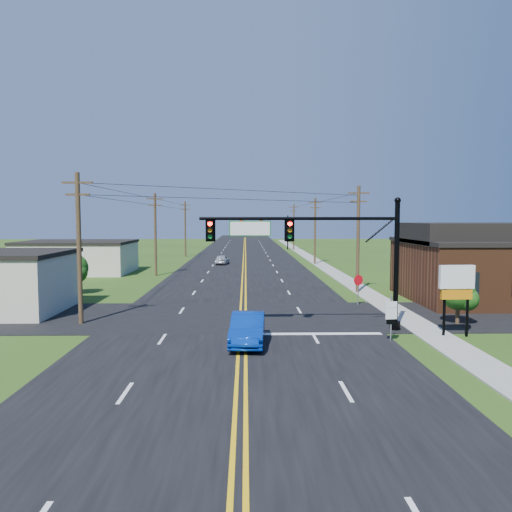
{
  "coord_description": "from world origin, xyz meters",
  "views": [
    {
      "loc": [
        0.35,
        -19.63,
        6.34
      ],
      "look_at": [
        0.97,
        10.0,
        4.07
      ],
      "focal_mm": 35.0,
      "sensor_mm": 36.0,
      "label": 1
    }
  ],
  "objects_px": {
    "signal_mast_main": "(317,246)",
    "stop_sign": "(358,283)",
    "route_sign": "(391,315)",
    "signal_mast_far": "(266,227)",
    "blue_car": "(248,329)"
  },
  "relations": [
    {
      "from": "signal_mast_far",
      "to": "route_sign",
      "type": "bearing_deg",
      "value": -87.45
    },
    {
      "from": "signal_mast_far",
      "to": "signal_mast_main",
      "type": "bearing_deg",
      "value": -90.08
    },
    {
      "from": "signal_mast_main",
      "to": "stop_sign",
      "type": "height_order",
      "value": "signal_mast_main"
    },
    {
      "from": "signal_mast_far",
      "to": "blue_car",
      "type": "distance_m",
      "value": 75.24
    },
    {
      "from": "signal_mast_far",
      "to": "blue_car",
      "type": "relative_size",
      "value": 2.35
    },
    {
      "from": "signal_mast_far",
      "to": "stop_sign",
      "type": "distance_m",
      "value": 64.23
    },
    {
      "from": "blue_car",
      "to": "stop_sign",
      "type": "distance_m",
      "value": 13.66
    },
    {
      "from": "route_sign",
      "to": "stop_sign",
      "type": "bearing_deg",
      "value": 79.1
    },
    {
      "from": "route_sign",
      "to": "stop_sign",
      "type": "xyz_separation_m",
      "value": [
        0.73,
        10.66,
        0.21
      ]
    },
    {
      "from": "signal_mast_far",
      "to": "stop_sign",
      "type": "relative_size",
      "value": 4.89
    },
    {
      "from": "stop_sign",
      "to": "signal_mast_far",
      "type": "bearing_deg",
      "value": 70.81
    },
    {
      "from": "stop_sign",
      "to": "route_sign",
      "type": "bearing_deg",
      "value": -116.74
    },
    {
      "from": "signal_mast_main",
      "to": "route_sign",
      "type": "height_order",
      "value": "signal_mast_main"
    },
    {
      "from": "signal_mast_main",
      "to": "route_sign",
      "type": "xyz_separation_m",
      "value": [
        3.43,
        -2.7,
        -3.34
      ]
    },
    {
      "from": "stop_sign",
      "to": "signal_mast_main",
      "type": "bearing_deg",
      "value": -140.42
    }
  ]
}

